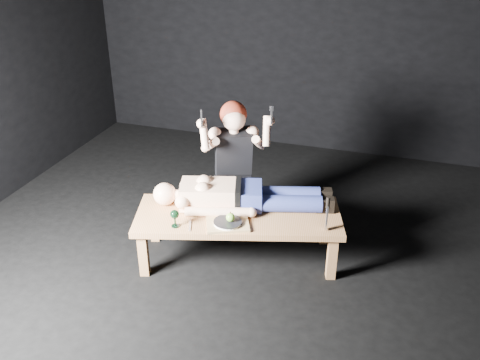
% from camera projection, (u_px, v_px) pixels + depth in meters
% --- Properties ---
extents(ground, '(5.00, 5.00, 0.00)m').
position_uv_depth(ground, '(221.00, 246.00, 4.83)').
color(ground, black).
rests_on(ground, ground).
extents(back_wall, '(5.00, 0.00, 5.00)m').
position_uv_depth(back_wall, '(289.00, 27.00, 6.25)').
color(back_wall, black).
rests_on(back_wall, ground).
extents(table, '(1.85, 1.11, 0.45)m').
position_uv_depth(table, '(238.00, 236.00, 4.57)').
color(table, '#A4744C').
rests_on(table, ground).
extents(lying_man, '(1.76, 0.96, 0.26)m').
position_uv_depth(lying_man, '(245.00, 193.00, 4.53)').
color(lying_man, beige).
rests_on(lying_man, table).
extents(kneeling_woman, '(0.97, 1.01, 1.33)m').
position_uv_depth(kneeling_woman, '(233.00, 162.00, 4.87)').
color(kneeling_woman, black).
rests_on(kneeling_woman, ground).
extents(serving_tray, '(0.41, 0.36, 0.02)m').
position_uv_depth(serving_tray, '(228.00, 224.00, 4.30)').
color(serving_tray, '#A88753').
rests_on(serving_tray, table).
extents(plate, '(0.30, 0.30, 0.02)m').
position_uv_depth(plate, '(228.00, 222.00, 4.29)').
color(plate, white).
rests_on(plate, serving_tray).
extents(apple, '(0.07, 0.07, 0.07)m').
position_uv_depth(apple, '(231.00, 217.00, 4.27)').
color(apple, '#6BAD33').
rests_on(apple, plate).
extents(goblet, '(0.09, 0.09, 0.15)m').
position_uv_depth(goblet, '(175.00, 218.00, 4.25)').
color(goblet, black).
rests_on(goblet, table).
extents(fork_flat, '(0.08, 0.18, 0.01)m').
position_uv_depth(fork_flat, '(190.00, 225.00, 4.30)').
color(fork_flat, '#B2B2B7').
rests_on(fork_flat, table).
extents(knife_flat, '(0.03, 0.19, 0.01)m').
position_uv_depth(knife_flat, '(241.00, 224.00, 4.31)').
color(knife_flat, '#B2B2B7').
rests_on(knife_flat, table).
extents(spoon_flat, '(0.16, 0.12, 0.01)m').
position_uv_depth(spoon_flat, '(242.00, 222.00, 4.34)').
color(spoon_flat, '#B2B2B7').
rests_on(spoon_flat, table).
extents(carving_knife, '(0.05, 0.05, 0.30)m').
position_uv_depth(carving_knife, '(327.00, 214.00, 4.17)').
color(carving_knife, '#B2B2B7').
rests_on(carving_knife, table).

